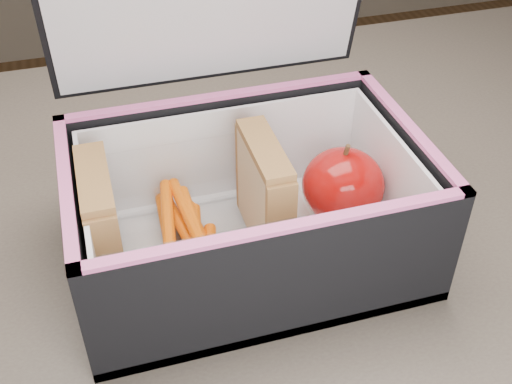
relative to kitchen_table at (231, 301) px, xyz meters
The scene contains 8 objects.
kitchen_table is the anchor object (origin of this frame).
lunch_bag 0.16m from the kitchen_table, 67.62° to the right, with size 0.30×0.24×0.30m.
plastic_tub 0.15m from the kitchen_table, 149.47° to the right, with size 0.18×0.13×0.07m, color white, non-canonical shape.
sandwich_left 0.19m from the kitchen_table, 167.37° to the right, with size 0.02×0.09×0.10m.
sandwich_right 0.16m from the kitchen_table, 43.00° to the right, with size 0.02×0.09×0.10m.
carrot_sticks 0.13m from the kitchen_table, 156.64° to the right, with size 0.05×0.14×0.03m.
paper_napkin 0.15m from the kitchen_table, ahead, with size 0.08×0.08×0.01m, color white.
red_apple 0.18m from the kitchen_table, 12.67° to the right, with size 0.10×0.10×0.08m.
Camera 1 is at (-0.10, -0.43, 1.16)m, focal length 45.00 mm.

